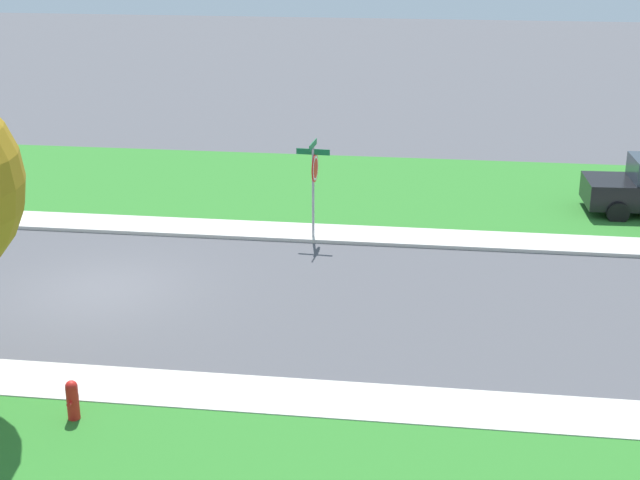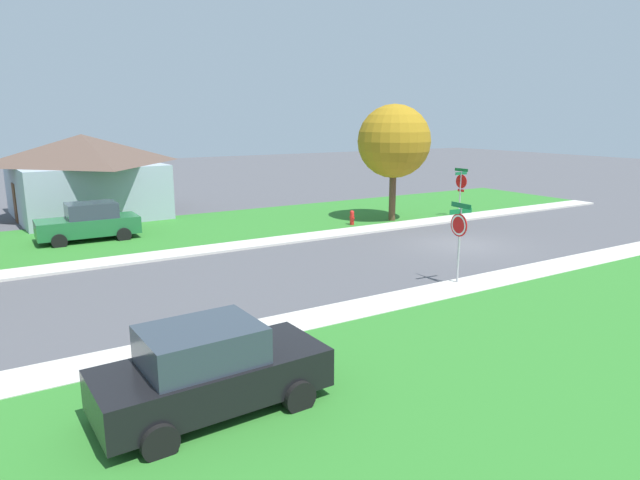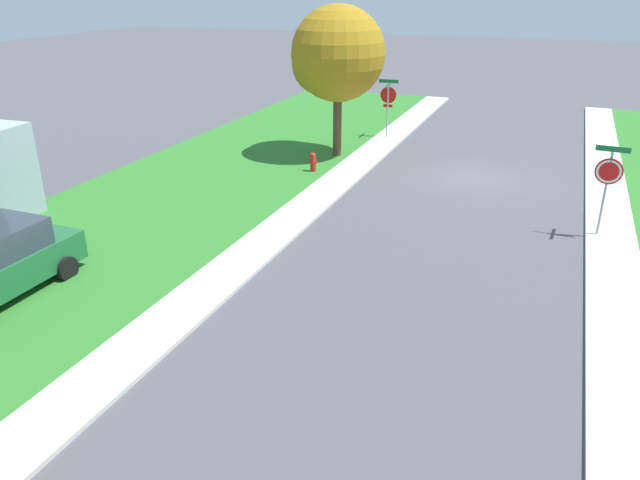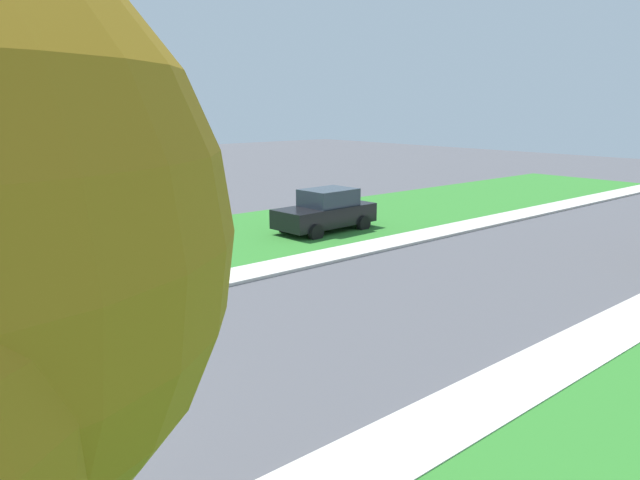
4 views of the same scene
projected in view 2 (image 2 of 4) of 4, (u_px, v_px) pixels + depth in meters
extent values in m
plane|color=#4C4C51|center=(460.00, 245.00, 24.33)|extent=(120.00, 120.00, 0.00)
cube|color=beige|center=(159.00, 256.00, 22.16)|extent=(1.40, 56.00, 0.10)
cube|color=#2D7528|center=(132.00, 235.00, 26.08)|extent=(8.00, 56.00, 0.08)
cube|color=beige|center=(258.00, 331.00, 14.31)|extent=(1.40, 56.00, 0.10)
cube|color=#2D7528|center=(364.00, 412.00, 10.39)|extent=(8.00, 56.00, 0.08)
cylinder|color=#9E9EA3|center=(460.00, 195.00, 30.54)|extent=(0.07, 0.07, 2.60)
cylinder|color=red|center=(461.00, 181.00, 30.40)|extent=(0.76, 0.07, 0.76)
cylinder|color=white|center=(462.00, 181.00, 30.41)|extent=(0.67, 0.04, 0.67)
cylinder|color=red|center=(462.00, 181.00, 30.42)|extent=(0.55, 0.04, 0.55)
cube|color=#146B38|center=(461.00, 170.00, 30.24)|extent=(0.92, 0.07, 0.16)
cube|color=#146B38|center=(461.00, 173.00, 30.28)|extent=(0.07, 0.92, 0.16)
cube|color=red|center=(461.00, 190.00, 30.51)|extent=(0.44, 0.05, 0.14)
cylinder|color=#9E9EA3|center=(459.00, 247.00, 18.17)|extent=(0.07, 0.07, 2.60)
cylinder|color=red|center=(459.00, 225.00, 17.98)|extent=(0.76, 0.08, 0.76)
cylinder|color=white|center=(458.00, 225.00, 17.97)|extent=(0.67, 0.05, 0.67)
cylinder|color=red|center=(458.00, 225.00, 17.97)|extent=(0.55, 0.04, 0.55)
cube|color=#146B38|center=(461.00, 206.00, 17.87)|extent=(0.92, 0.08, 0.16)
cube|color=#146B38|center=(461.00, 211.00, 17.91)|extent=(0.08, 0.92, 0.16)
cube|color=black|center=(213.00, 378.00, 10.32)|extent=(2.00, 4.38, 0.76)
cube|color=#2D3842|center=(201.00, 345.00, 10.05)|extent=(1.69, 2.17, 0.68)
cylinder|color=black|center=(255.00, 362.00, 11.86)|extent=(0.27, 0.65, 0.64)
cylinder|color=black|center=(299.00, 397.00, 10.40)|extent=(0.27, 0.65, 0.64)
cylinder|color=black|center=(129.00, 397.00, 10.40)|extent=(0.27, 0.65, 0.64)
cylinder|color=black|center=(159.00, 442.00, 8.94)|extent=(0.27, 0.65, 0.64)
cube|color=#1E6033|center=(88.00, 226.00, 24.83)|extent=(1.82, 4.31, 0.76)
cube|color=#2D3842|center=(91.00, 210.00, 24.78)|extent=(1.61, 2.11, 0.68)
cylinder|color=black|center=(59.00, 242.00, 23.49)|extent=(0.24, 0.64, 0.64)
cylinder|color=black|center=(54.00, 234.00, 24.98)|extent=(0.24, 0.64, 0.64)
cylinder|color=black|center=(124.00, 235.00, 24.85)|extent=(0.24, 0.64, 0.64)
cylinder|color=black|center=(115.00, 228.00, 26.35)|extent=(0.24, 0.64, 0.64)
cylinder|color=#4C3823|center=(392.00, 195.00, 29.42)|extent=(0.36, 0.36, 2.94)
sphere|color=#9C7216|center=(394.00, 141.00, 28.81)|extent=(3.83, 3.83, 3.83)
sphere|color=#9C7216|center=(392.00, 149.00, 29.92)|extent=(2.68, 2.68, 2.68)
cube|color=#93A3B2|center=(86.00, 190.00, 31.22)|extent=(8.84, 7.72, 3.00)
pyramid|color=brown|center=(82.00, 149.00, 30.72)|extent=(9.48, 8.36, 1.60)
cube|color=#51331E|center=(15.00, 203.00, 29.29)|extent=(1.00, 0.12, 2.10)
cylinder|color=red|center=(352.00, 220.00, 28.41)|extent=(0.22, 0.22, 0.70)
sphere|color=red|center=(352.00, 213.00, 28.33)|extent=(0.22, 0.22, 0.22)
cylinder|color=red|center=(354.00, 218.00, 28.27)|extent=(0.10, 0.08, 0.08)
cylinder|color=red|center=(350.00, 217.00, 28.50)|extent=(0.10, 0.08, 0.08)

